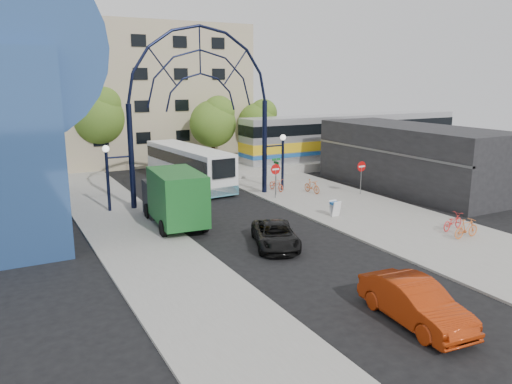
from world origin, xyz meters
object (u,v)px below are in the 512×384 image
street_name_sign (276,169)px  green_truck (173,197)px  tree_north_a (214,121)px  red_sedan (415,302)px  black_suv (275,235)px  bike_near_b (312,186)px  do_not_enter_sign (361,170)px  bike_near_a (276,185)px  bike_far_a (453,222)px  tree_north_b (98,115)px  stop_sign (276,172)px  train_car (354,135)px  gateway_arch (201,79)px  tree_north_c (259,120)px  sandwich_board (335,206)px  city_bus (189,166)px  bike_far_b (466,228)px

street_name_sign → green_truck: size_ratio=0.41×
tree_north_a → red_sedan: bearing=-101.2°
black_suv → bike_near_b: bearing=67.6°
tree_north_a → green_truck: bearing=-120.8°
do_not_enter_sign → tree_north_a: 16.86m
red_sedan → bike_near_a: (6.35, 20.55, -0.19)m
street_name_sign → bike_far_a: (4.56, -12.16, -1.53)m
tree_north_a → tree_north_b: bearing=158.2°
bike_near_b → bike_far_a: bearing=-89.0°
bike_far_a → stop_sign: bearing=12.6°
do_not_enter_sign → tree_north_a: bearing=107.0°
street_name_sign → bike_near_a: 2.25m
do_not_enter_sign → train_car: size_ratio=0.10×
bike_near_a → bike_far_a: bearing=-78.5°
gateway_arch → black_suv: gateway_arch is taller
do_not_enter_sign → tree_north_c: size_ratio=0.38×
tree_north_a → black_suv: 24.18m
sandwich_board → train_car: (14.40, 16.02, 2.16)m
bike_near_a → street_name_sign: bearing=-125.4°
stop_sign → street_name_sign: street_name_sign is taller
street_name_sign → red_sedan: 19.96m
city_bus → red_sedan: 26.09m
street_name_sign → green_truck: (-9.03, -3.36, -0.43)m
sandwich_board → bike_near_a: sandwich_board is taller
tree_north_b → bike_near_b: bearing=-56.3°
gateway_arch → tree_north_c: 18.95m
tree_north_a → bike_near_b: (1.90, -13.88, -3.98)m
train_car → black_suv: size_ratio=5.52×
train_car → bike_far_a: (-10.24, -21.56, -2.30)m
gateway_arch → train_car: size_ratio=0.54×
tree_north_b → bike_far_a: tree_north_b is taller
city_bus → bike_near_a: size_ratio=6.50×
street_name_sign → city_bus: city_bus is taller
gateway_arch → bike_far_a: (9.76, -13.56, -7.96)m
bike_near_b → bike_far_a: bike_near_b is taller
street_name_sign → bike_near_a: street_name_sign is taller
tree_north_a → sandwich_board: bearing=-91.5°
stop_sign → tree_north_b: bearing=115.8°
bike_far_b → green_truck: bearing=52.0°
sandwich_board → train_car: train_car is taller
tree_north_a → black_suv: (-6.59, -22.93, -3.97)m
sandwich_board → green_truck: size_ratio=0.14×
tree_north_c → red_sedan: size_ratio=1.37×
tree_north_a → city_bus: size_ratio=0.60×
black_suv → bike_far_a: (10.23, -2.56, -0.03)m
bike_near_a → tree_north_b: bearing=118.2°
train_car → tree_north_a: bearing=164.2°
sandwich_board → train_car: bearing=48.1°
bike_far_a → street_name_sign: bearing=9.9°
stop_sign → do_not_enter_sign: size_ratio=1.01×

